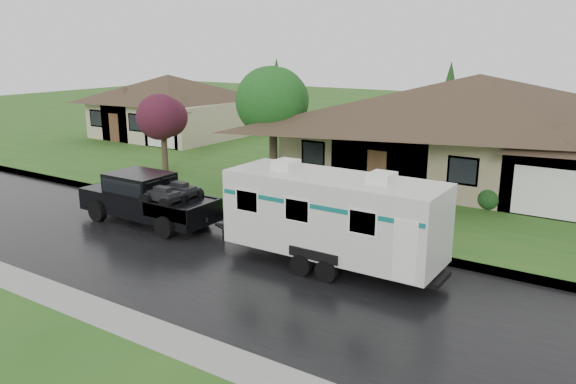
# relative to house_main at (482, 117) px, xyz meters

# --- Properties ---
(ground) EXTENTS (140.00, 140.00, 0.00)m
(ground) POSITION_rel_house_main_xyz_m (-2.29, -13.84, -3.59)
(ground) COLOR #25591B
(ground) RESTS_ON ground
(road) EXTENTS (140.00, 8.00, 0.01)m
(road) POSITION_rel_house_main_xyz_m (-2.29, -15.84, -3.59)
(road) COLOR black
(road) RESTS_ON ground
(curb) EXTENTS (140.00, 0.50, 0.15)m
(curb) POSITION_rel_house_main_xyz_m (-2.29, -11.59, -3.52)
(curb) COLOR gray
(curb) RESTS_ON ground
(lawn) EXTENTS (140.00, 26.00, 0.15)m
(lawn) POSITION_rel_house_main_xyz_m (-2.29, 1.16, -3.52)
(lawn) COLOR #25591B
(lawn) RESTS_ON ground
(house_main) EXTENTS (19.44, 10.80, 6.90)m
(house_main) POSITION_rel_house_main_xyz_m (0.00, 0.00, 0.00)
(house_main) COLOR gray
(house_main) RESTS_ON lawn
(house_far) EXTENTS (10.80, 8.64, 5.80)m
(house_far) POSITION_rel_house_main_xyz_m (-24.07, 2.02, -0.62)
(house_far) COLOR #BEAC8D
(house_far) RESTS_ON lawn
(tree_left_green) EXTENTS (3.74, 3.74, 6.20)m
(tree_left_green) POSITION_rel_house_main_xyz_m (-8.73, -6.14, 0.86)
(tree_left_green) COLOR #382B1E
(tree_left_green) RESTS_ON lawn
(tree_red) EXTENTS (2.62, 2.62, 4.34)m
(tree_red) POSITION_rel_house_main_xyz_m (-15.63, -7.04, -0.44)
(tree_red) COLOR #382B1E
(tree_red) RESTS_ON lawn
(shrub_row) EXTENTS (13.60, 1.00, 1.00)m
(shrub_row) POSITION_rel_house_main_xyz_m (-0.29, -4.54, -2.94)
(shrub_row) COLOR #143814
(shrub_row) RESTS_ON lawn
(pickup_truck) EXTENTS (6.19, 2.35, 2.06)m
(pickup_truck) POSITION_rel_house_main_xyz_m (-9.75, -13.97, -2.49)
(pickup_truck) COLOR black
(pickup_truck) RESTS_ON ground
(travel_trailer) EXTENTS (7.64, 2.68, 3.43)m
(travel_trailer) POSITION_rel_house_main_xyz_m (-0.94, -13.97, -1.77)
(travel_trailer) COLOR silver
(travel_trailer) RESTS_ON ground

